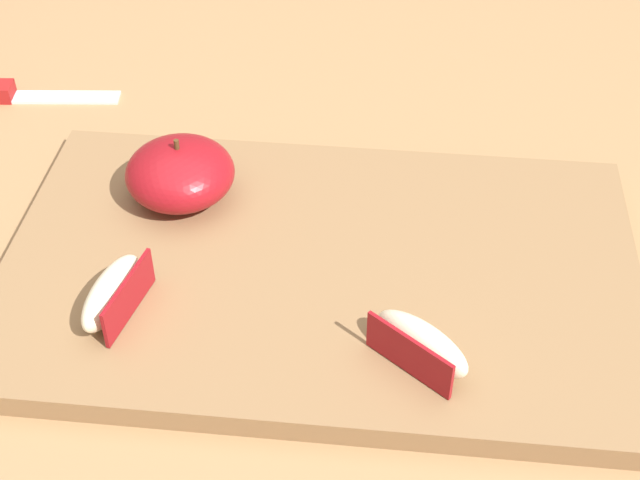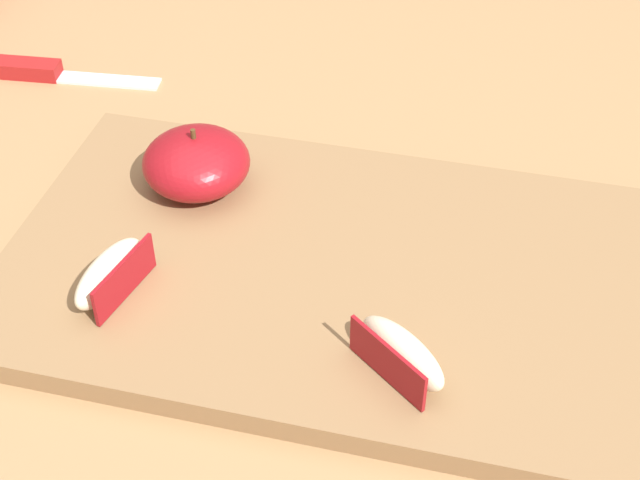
{
  "view_description": "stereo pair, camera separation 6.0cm",
  "coord_description": "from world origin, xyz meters",
  "px_view_note": "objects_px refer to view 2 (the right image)",
  "views": [
    {
      "loc": [
        0.09,
        -0.5,
        1.19
      ],
      "look_at": [
        0.04,
        -0.05,
        0.79
      ],
      "focal_mm": 51.84,
      "sensor_mm": 36.0,
      "label": 1
    },
    {
      "loc": [
        0.15,
        -0.49,
        1.19
      ],
      "look_at": [
        0.04,
        -0.05,
        0.79
      ],
      "focal_mm": 51.84,
      "sensor_mm": 36.0,
      "label": 2
    }
  ],
  "objects_px": {
    "apple_half_skin_up": "(196,162)",
    "apple_wedge_near_knife": "(110,274)",
    "apple_wedge_left": "(401,354)",
    "cutting_board": "(320,272)",
    "paring_knife": "(36,70)"
  },
  "relations": [
    {
      "from": "cutting_board",
      "to": "apple_wedge_left",
      "type": "bearing_deg",
      "value": -49.64
    },
    {
      "from": "apple_wedge_near_knife",
      "to": "paring_knife",
      "type": "height_order",
      "value": "apple_wedge_near_knife"
    },
    {
      "from": "apple_wedge_left",
      "to": "paring_knife",
      "type": "xyz_separation_m",
      "value": [
        -0.37,
        0.27,
        -0.02
      ]
    },
    {
      "from": "cutting_board",
      "to": "apple_wedge_near_knife",
      "type": "height_order",
      "value": "apple_wedge_near_knife"
    },
    {
      "from": "apple_wedge_near_knife",
      "to": "paring_knife",
      "type": "distance_m",
      "value": 0.31
    },
    {
      "from": "apple_half_skin_up",
      "to": "apple_wedge_near_knife",
      "type": "distance_m",
      "value": 0.12
    },
    {
      "from": "apple_half_skin_up",
      "to": "cutting_board",
      "type": "bearing_deg",
      "value": -29.34
    },
    {
      "from": "apple_half_skin_up",
      "to": "apple_wedge_left",
      "type": "relative_size",
      "value": 1.18
    },
    {
      "from": "cutting_board",
      "to": "paring_knife",
      "type": "xyz_separation_m",
      "value": [
        -0.31,
        0.19,
        -0.0
      ]
    },
    {
      "from": "apple_wedge_near_knife",
      "to": "apple_wedge_left",
      "type": "bearing_deg",
      "value": -6.84
    },
    {
      "from": "cutting_board",
      "to": "paring_knife",
      "type": "height_order",
      "value": "cutting_board"
    },
    {
      "from": "apple_half_skin_up",
      "to": "apple_wedge_left",
      "type": "distance_m",
      "value": 0.22
    },
    {
      "from": "cutting_board",
      "to": "apple_wedge_left",
      "type": "distance_m",
      "value": 0.11
    },
    {
      "from": "apple_half_skin_up",
      "to": "paring_knife",
      "type": "distance_m",
      "value": 0.24
    },
    {
      "from": "apple_wedge_left",
      "to": "paring_knife",
      "type": "relative_size",
      "value": 0.4
    }
  ]
}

